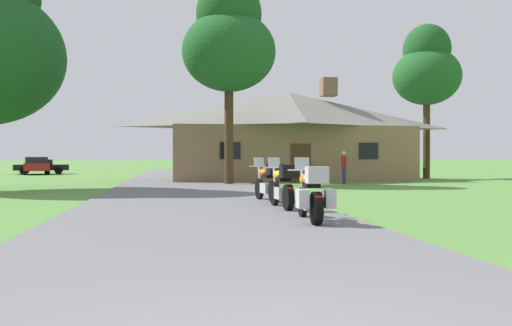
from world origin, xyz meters
name	(u,v)px	position (x,y,z in m)	size (l,w,h in m)	color
ground_plane	(188,189)	(0.00, 20.00, 0.00)	(500.00, 500.00, 0.00)	#56893D
asphalt_driveway	(190,192)	(0.00, 18.00, 0.03)	(6.40, 80.00, 0.06)	slate
motorcycle_orange_nearest_to_camera	(311,195)	(2.11, 7.46, 0.61)	(0.77, 2.08, 1.30)	black
motorcycle_yellow_second_in_row	(283,186)	(2.11, 10.39, 0.62)	(0.66, 2.08, 1.30)	black
motorcycle_orange_farthest_in_row	(268,182)	(2.14, 12.68, 0.62)	(0.75, 2.08, 1.30)	black
stone_lodge	(289,135)	(6.22, 28.78, 2.71)	(14.56, 6.66, 6.17)	#896B4C
bystander_red_shirt_near_lodge	(344,166)	(8.00, 23.59, 0.93)	(0.37, 0.48, 1.67)	navy
tree_right_of_lodge	(427,69)	(15.52, 29.81, 7.06)	(4.32, 4.32, 9.93)	#422D19
tree_by_lodge_front	(229,41)	(2.09, 23.58, 7.10)	(4.62, 4.62, 10.16)	#422D19
parked_red_suv_far_left	(36,165)	(-11.52, 42.51, 0.78)	(3.01, 4.93, 1.40)	maroon
parked_black_sedan_far_left	(42,166)	(-11.29, 43.43, 0.64)	(4.45, 2.54, 1.20)	black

